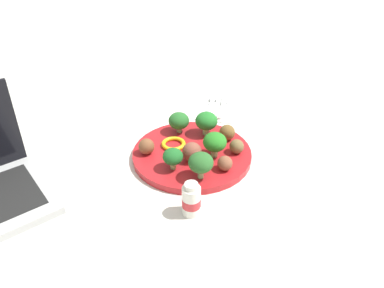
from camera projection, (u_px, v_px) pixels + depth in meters
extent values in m
plane|color=silver|center=(192.00, 157.00, 0.85)|extent=(4.00, 4.00, 0.00)
cylinder|color=red|center=(192.00, 154.00, 0.85)|extent=(0.28, 0.28, 0.02)
cylinder|color=#A4BC6D|center=(173.00, 166.00, 0.78)|extent=(0.01, 0.01, 0.01)
ellipsoid|color=#1F6327|center=(173.00, 157.00, 0.77)|extent=(0.04, 0.04, 0.04)
cylinder|color=#9AC77C|center=(214.00, 153.00, 0.82)|extent=(0.02, 0.02, 0.02)
ellipsoid|color=#297C23|center=(215.00, 142.00, 0.81)|extent=(0.05, 0.05, 0.04)
cylinder|color=#8FC17B|center=(206.00, 131.00, 0.91)|extent=(0.02, 0.02, 0.02)
ellipsoid|color=#26762B|center=(206.00, 121.00, 0.89)|extent=(0.06, 0.06, 0.04)
cylinder|color=#96BA7E|center=(179.00, 130.00, 0.91)|extent=(0.01, 0.01, 0.01)
ellipsoid|color=#28672A|center=(179.00, 121.00, 0.90)|extent=(0.05, 0.05, 0.04)
cylinder|color=#8EBA74|center=(201.00, 174.00, 0.76)|extent=(0.01, 0.01, 0.02)
ellipsoid|color=#2B6129|center=(201.00, 163.00, 0.74)|extent=(0.05, 0.05, 0.04)
sphere|color=brown|center=(146.00, 146.00, 0.83)|extent=(0.04, 0.04, 0.04)
sphere|color=brown|center=(225.00, 163.00, 0.78)|extent=(0.03, 0.03, 0.03)
sphere|color=brown|center=(192.00, 152.00, 0.80)|extent=(0.04, 0.04, 0.04)
sphere|color=brown|center=(227.00, 132.00, 0.88)|extent=(0.04, 0.04, 0.04)
sphere|color=brown|center=(237.00, 146.00, 0.83)|extent=(0.03, 0.03, 0.03)
torus|color=yellow|center=(174.00, 144.00, 0.86)|extent=(0.08, 0.08, 0.01)
cube|color=white|center=(217.00, 107.00, 1.06)|extent=(0.18, 0.13, 0.01)
cube|color=silver|center=(210.00, 107.00, 1.05)|extent=(0.09, 0.02, 0.01)
cube|color=silver|center=(214.00, 98.00, 1.10)|extent=(0.03, 0.02, 0.01)
cube|color=white|center=(221.00, 111.00, 1.03)|extent=(0.09, 0.02, 0.01)
cube|color=silver|center=(225.00, 100.00, 1.09)|extent=(0.06, 0.02, 0.01)
cylinder|color=white|center=(191.00, 201.00, 0.68)|extent=(0.04, 0.04, 0.06)
cylinder|color=red|center=(191.00, 202.00, 0.68)|extent=(0.04, 0.04, 0.02)
cylinder|color=silver|center=(191.00, 186.00, 0.66)|extent=(0.03, 0.03, 0.01)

